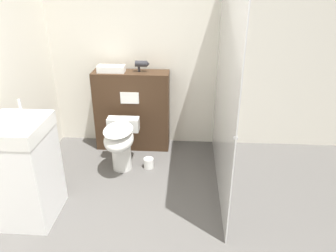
# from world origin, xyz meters

# --- Properties ---
(wall_back) EXTENTS (8.00, 0.06, 2.50)m
(wall_back) POSITION_xyz_m (0.00, 2.31, 1.25)
(wall_back) COLOR silver
(wall_back) RESTS_ON ground_plane
(partition_panel) EXTENTS (0.92, 0.28, 0.99)m
(partition_panel) POSITION_xyz_m (-0.30, 2.11, 0.50)
(partition_panel) COLOR #3D2819
(partition_panel) RESTS_ON ground_plane
(shower_glass) EXTENTS (0.04, 1.83, 2.05)m
(shower_glass) POSITION_xyz_m (0.74, 1.36, 1.03)
(shower_glass) COLOR silver
(shower_glass) RESTS_ON ground_plane
(toilet) EXTENTS (0.36, 0.57, 0.55)m
(toilet) POSITION_xyz_m (-0.35, 1.54, 0.36)
(toilet) COLOR white
(toilet) RESTS_ON ground_plane
(sink_vanity) EXTENTS (0.48, 0.54, 1.10)m
(sink_vanity) POSITION_xyz_m (-1.03, 0.71, 0.48)
(sink_vanity) COLOR white
(sink_vanity) RESTS_ON ground_plane
(hair_drier) EXTENTS (0.17, 0.07, 0.13)m
(hair_drier) POSITION_xyz_m (-0.16, 2.12, 1.09)
(hair_drier) COLOR #2D2D33
(hair_drier) RESTS_ON partition_panel
(folded_towel) EXTENTS (0.32, 0.14, 0.08)m
(folded_towel) POSITION_xyz_m (-0.52, 2.08, 1.03)
(folded_towel) COLOR white
(folded_towel) RESTS_ON partition_panel
(spare_toilet_roll) EXTENTS (0.11, 0.11, 0.12)m
(spare_toilet_roll) POSITION_xyz_m (-0.04, 1.59, 0.06)
(spare_toilet_roll) COLOR white
(spare_toilet_roll) RESTS_ON ground_plane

